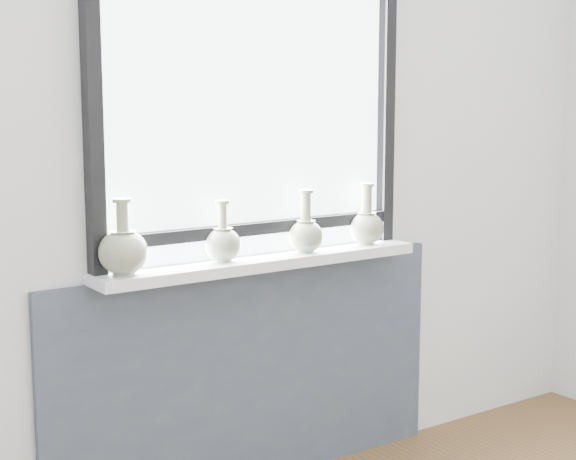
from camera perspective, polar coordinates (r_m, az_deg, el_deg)
back_wall at (r=3.28m, az=-2.60°, el=5.41°), size 3.60×0.02×2.60m
apron_panel at (r=3.42m, az=-2.23°, el=-9.33°), size 1.70×0.03×0.86m
windowsill at (r=3.25m, az=-1.61°, el=-2.09°), size 1.32×0.18×0.04m
window at (r=3.25m, az=-2.27°, el=7.87°), size 1.30×0.06×1.05m
vase_a at (r=2.96m, az=-10.60°, el=-1.26°), size 0.17×0.17×0.26m
vase_b at (r=3.15m, az=-4.22°, el=-0.80°), size 0.13×0.13×0.22m
vase_c at (r=3.33m, az=1.17°, el=-0.20°), size 0.13×0.13×0.24m
vase_d at (r=3.52m, az=5.09°, el=0.31°), size 0.14×0.14×0.24m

